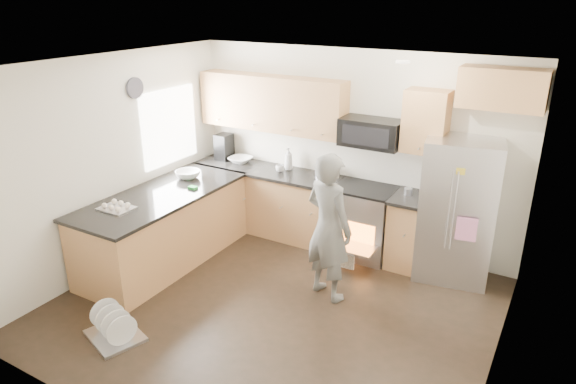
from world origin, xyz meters
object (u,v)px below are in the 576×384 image
Objects in this scene: stove_range at (364,206)px; refrigerator at (457,210)px; person at (329,227)px; dish_rack at (114,329)px.

stove_range is 1.16m from refrigerator.
person is 2.52× the size of dish_rack.
stove_range reaches higher than person.
person is at bearing -144.12° from refrigerator.
refrigerator is 1.01× the size of person.
person is 2.44m from dish_rack.
refrigerator is 3.99m from dish_rack.
dish_rack is at bearing -116.49° from stove_range.
refrigerator is 2.56× the size of dish_rack.
stove_range is at bearing 63.51° from dish_rack.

